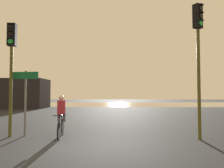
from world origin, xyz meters
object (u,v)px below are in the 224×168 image
(cyclist, at_px, (61,116))
(traffic_light_near_left, at_px, (11,58))
(traffic_light_near_right, at_px, (198,46))
(direction_sign_post, at_px, (25,93))

(cyclist, bearing_deg, traffic_light_near_left, -6.02)
(traffic_light_near_left, relative_size, cyclist, 2.62)
(traffic_light_near_right, relative_size, direction_sign_post, 1.93)
(cyclist, bearing_deg, direction_sign_post, -12.72)
(traffic_light_near_left, relative_size, direction_sign_post, 1.72)
(traffic_light_near_right, bearing_deg, cyclist, -40.11)
(traffic_light_near_right, distance_m, cyclist, 5.84)
(direction_sign_post, bearing_deg, cyclist, 179.34)
(traffic_light_near_right, height_order, cyclist, traffic_light_near_right)
(traffic_light_near_right, distance_m, traffic_light_near_left, 7.21)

